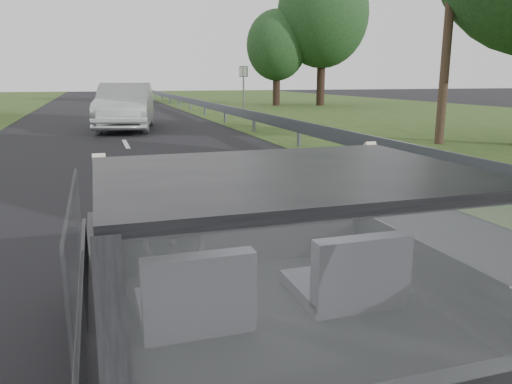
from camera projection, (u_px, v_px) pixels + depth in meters
subject_car at (258, 286)px, 2.72m from camera, size 1.80×4.00×1.45m
dashboard at (229, 232)px, 3.27m from camera, size 1.58×0.45×0.30m
driver_seat at (195, 290)px, 2.29m from camera, size 0.50×0.72×0.42m
passenger_seat at (350, 270)px, 2.53m from camera, size 0.50×0.72×0.42m
steering_wheel at (174, 241)px, 2.86m from camera, size 0.36×0.36×0.04m
cat at (256, 197)px, 3.22m from camera, size 0.60×0.30×0.26m
guardrail at (295, 126)px, 13.31m from camera, size 0.05×90.00×0.32m
other_car at (126, 106)px, 17.87m from camera, size 2.72×5.27×1.65m
highway_sign at (244, 88)px, 28.31m from camera, size 0.29×0.98×2.46m
utility_pole at (450, 2)px, 13.27m from camera, size 0.27×0.27×7.60m
tree_2 at (277, 59)px, 32.70m from camera, size 4.22×4.22×5.99m
tree_3 at (322, 36)px, 32.58m from camera, size 7.63×7.63×8.97m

